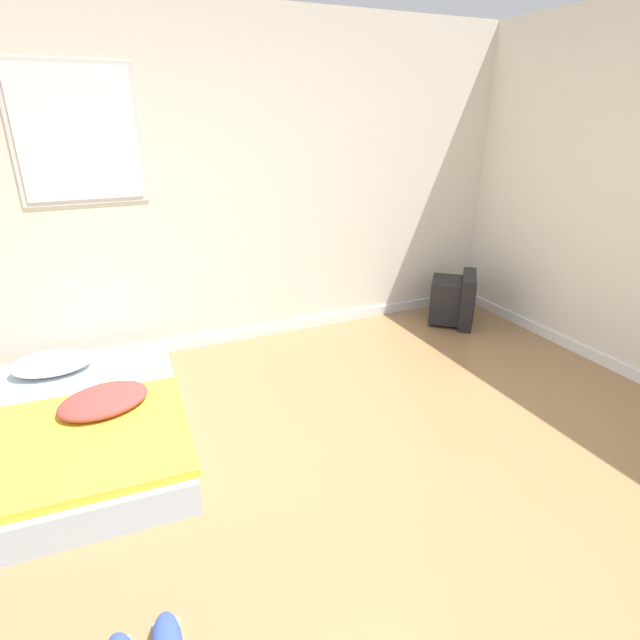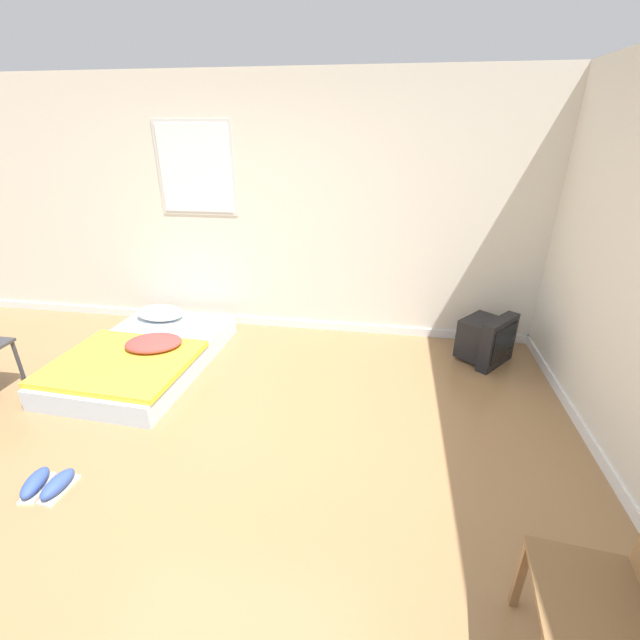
# 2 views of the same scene
# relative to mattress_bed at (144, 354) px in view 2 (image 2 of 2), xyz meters

# --- Properties ---
(ground_plane) EXTENTS (20.00, 20.00, 0.00)m
(ground_plane) POSITION_rel_mattress_bed_xyz_m (1.03, -1.46, -0.13)
(ground_plane) COLOR #997047
(wall_back) EXTENTS (7.86, 0.08, 2.60)m
(wall_back) POSITION_rel_mattress_bed_xyz_m (1.02, 1.11, 1.16)
(wall_back) COLOR silver
(wall_back) RESTS_ON ground_plane
(mattress_bed) EXTENTS (1.22, 1.78, 0.34)m
(mattress_bed) POSITION_rel_mattress_bed_xyz_m (0.00, 0.00, 0.00)
(mattress_bed) COLOR silver
(mattress_bed) RESTS_ON ground_plane
(crt_tv) EXTENTS (0.58, 0.59, 0.48)m
(crt_tv) POSITION_rel_mattress_bed_xyz_m (3.22, 0.63, 0.10)
(crt_tv) COLOR black
(crt_tv) RESTS_ON ground_plane
(wooden_chair) EXTENTS (0.49, 0.49, 0.86)m
(wooden_chair) POSITION_rel_mattress_bed_xyz_m (3.21, -2.04, 0.37)
(wooden_chair) COLOR olive
(wooden_chair) RESTS_ON ground_plane
(sneaker_pair) EXTENTS (0.29, 0.28, 0.10)m
(sneaker_pair) POSITION_rel_mattress_bed_xyz_m (0.19, -1.53, -0.08)
(sneaker_pair) COLOR silver
(sneaker_pair) RESTS_ON ground_plane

